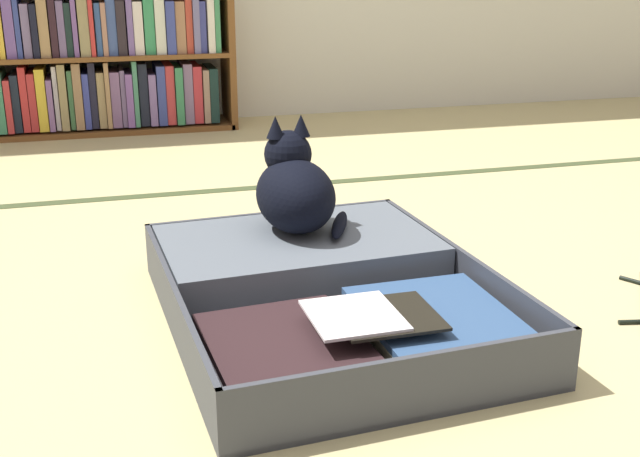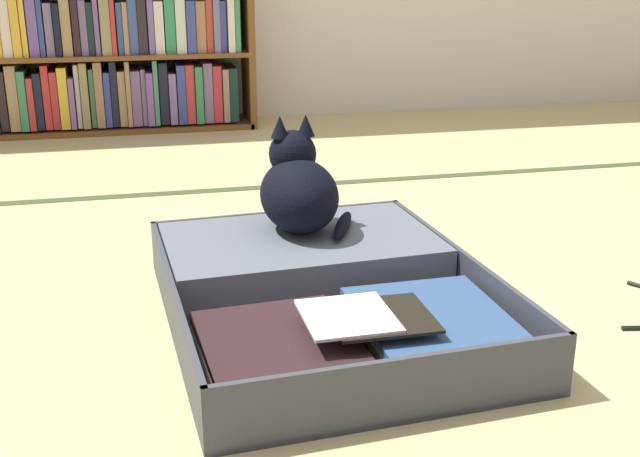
# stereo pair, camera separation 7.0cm
# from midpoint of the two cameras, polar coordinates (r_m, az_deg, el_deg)

# --- Properties ---
(ground_plane) EXTENTS (10.00, 10.00, 0.00)m
(ground_plane) POSITION_cam_midpoint_polar(r_m,az_deg,el_deg) (1.75, 3.70, -6.54)
(ground_plane) COLOR tan
(tatami_border) EXTENTS (4.80, 0.05, 0.00)m
(tatami_border) POSITION_cam_midpoint_polar(r_m,az_deg,el_deg) (2.75, -3.90, 3.08)
(tatami_border) COLOR #3C4828
(tatami_border) RESTS_ON ground_plane
(bookshelf) EXTENTS (1.21, 0.29, 0.68)m
(bookshelf) POSITION_cam_midpoint_polar(r_m,az_deg,el_deg) (3.75, -16.50, 11.56)
(bookshelf) COLOR brown
(bookshelf) RESTS_ON ground_plane
(open_suitcase) EXTENTS (0.71, 0.89, 0.13)m
(open_suitcase) POSITION_cam_midpoint_polar(r_m,az_deg,el_deg) (1.76, -1.20, -4.37)
(open_suitcase) COLOR #393C44
(open_suitcase) RESTS_ON ground_plane
(black_cat) EXTENTS (0.25, 0.27, 0.27)m
(black_cat) POSITION_cam_midpoint_polar(r_m,az_deg,el_deg) (1.90, -2.94, 2.79)
(black_cat) COLOR black
(black_cat) RESTS_ON open_suitcase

